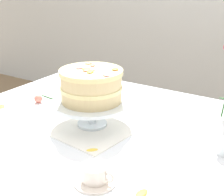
{
  "coord_description": "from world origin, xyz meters",
  "views": [
    {
      "loc": [
        0.54,
        -0.93,
        1.28
      ],
      "look_at": [
        -0.05,
        -0.01,
        0.86
      ],
      "focal_mm": 53.18,
      "sensor_mm": 36.0,
      "label": 1
    }
  ],
  "objects": [
    {
      "name": "loose_petal_2",
      "position": [
        0.22,
        -0.29,
        0.74
      ],
      "size": [
        0.03,
        0.05,
        0.01
      ],
      "primitive_type": "ellipsoid",
      "rotation": [
        0.0,
        0.0,
        1.46
      ],
      "color": "orange",
      "rests_on": "dining_table"
    },
    {
      "name": "dining_table",
      "position": [
        0.0,
        -0.02,
        0.65
      ],
      "size": [
        1.4,
        1.0,
        0.74
      ],
      "color": "white",
      "rests_on": "ground"
    },
    {
      "name": "layer_cake",
      "position": [
        -0.13,
        -0.03,
        0.9
      ],
      "size": [
        0.23,
        0.23,
        0.12
      ],
      "color": "beige",
      "rests_on": "cake_stand"
    },
    {
      "name": "loose_petal_0",
      "position": [
        -0.02,
        -0.18,
        0.74
      ],
      "size": [
        0.04,
        0.04,
        0.01
      ],
      "primitive_type": "ellipsoid",
      "rotation": [
        0.0,
        0.0,
        3.93
      ],
      "color": "yellow",
      "rests_on": "dining_table"
    },
    {
      "name": "fallen_rose",
      "position": [
        -0.46,
        0.04,
        0.76
      ],
      "size": [
        0.11,
        0.09,
        0.04
      ],
      "color": "#2D6028",
      "rests_on": "dining_table"
    },
    {
      "name": "cake_stand",
      "position": [
        -0.13,
        -0.03,
        0.82
      ],
      "size": [
        0.29,
        0.29,
        0.1
      ],
      "color": "silver",
      "rests_on": "linen_napkin"
    },
    {
      "name": "teacup",
      "position": [
        0.09,
        -0.31,
        0.76
      ],
      "size": [
        0.12,
        0.12,
        0.05
      ],
      "color": "silver",
      "rests_on": "dining_table"
    },
    {
      "name": "loose_petal_1",
      "position": [
        -0.56,
        -0.09,
        0.74
      ],
      "size": [
        0.05,
        0.05,
        0.01
      ],
      "primitive_type": "ellipsoid",
      "rotation": [
        0.0,
        0.0,
        5.52
      ],
      "color": "yellow",
      "rests_on": "dining_table"
    },
    {
      "name": "linen_napkin",
      "position": [
        -0.13,
        -0.03,
        0.74
      ],
      "size": [
        0.36,
        0.36,
        0.0
      ],
      "primitive_type": "cube",
      "rotation": [
        0.0,
        0.0,
        -0.13
      ],
      "color": "white",
      "rests_on": "dining_table"
    }
  ]
}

